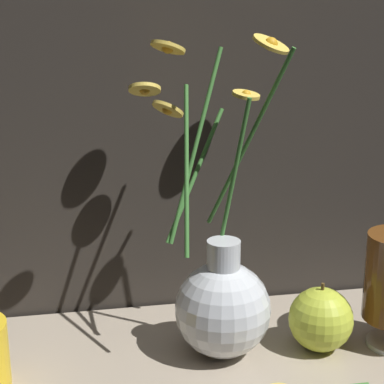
{
  "coord_description": "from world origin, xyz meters",
  "views": [
    {
      "loc": [
        -0.11,
        -0.67,
        0.41
      ],
      "look_at": [
        0.02,
        0.0,
        0.21
      ],
      "focal_mm": 60.0,
      "sensor_mm": 36.0,
      "label": 1
    }
  ],
  "objects": [
    {
      "name": "ground_plane",
      "position": [
        0.0,
        0.0,
        0.0
      ],
      "size": [
        6.0,
        6.0,
        0.0
      ],
      "primitive_type": "plane",
      "color": "black"
    },
    {
      "name": "shelf",
      "position": [
        0.0,
        0.0,
        0.01
      ],
      "size": [
        0.66,
        0.28,
        0.01
      ],
      "color": "tan",
      "rests_on": "ground_plane"
    },
    {
      "name": "orange_fruit",
      "position": [
        0.17,
        -0.01,
        0.05
      ],
      "size": [
        0.08,
        0.08,
        0.09
      ],
      "color": "#B7C638",
      "rests_on": "shelf"
    },
    {
      "name": "vase_with_flowers",
      "position": [
        0.05,
        -0.0,
        0.08
      ],
      "size": [
        0.21,
        0.16,
        0.37
      ],
      "color": "silver",
      "rests_on": "shelf"
    }
  ]
}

